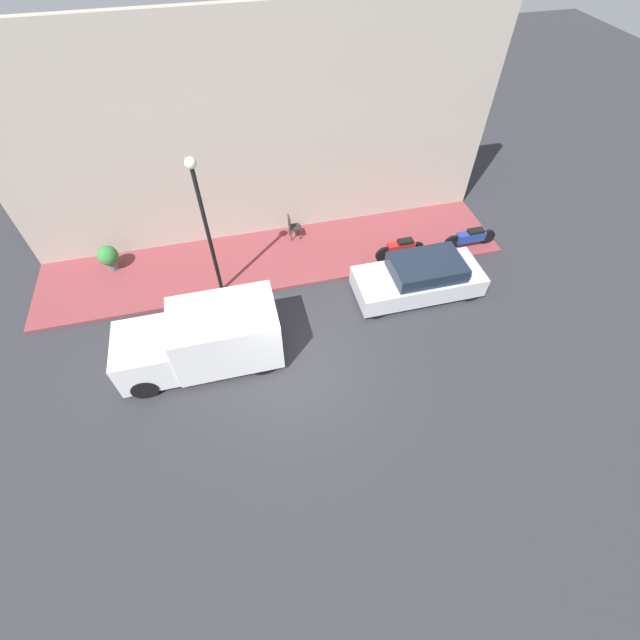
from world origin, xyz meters
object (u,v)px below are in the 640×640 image
object	(u,v)px
cafe_chair	(292,226)
parked_car	(420,278)
streetlamp	(203,215)
potted_plant	(108,257)
motorcycle_blue	(471,237)
delivery_van	(202,340)
motorcycle_red	(401,249)

from	to	relation	value
cafe_chair	parked_car	bearing A→B (deg)	-136.49
streetlamp	potted_plant	distance (m)	4.83
potted_plant	streetlamp	bearing A→B (deg)	-118.59
parked_car	potted_plant	xyz separation A→B (m)	(3.54, 10.04, -0.00)
motorcycle_blue	potted_plant	distance (m)	12.89
parked_car	cafe_chair	world-z (taller)	parked_car
delivery_van	cafe_chair	xyz separation A→B (m)	(4.91, -3.54, -0.36)
parked_car	streetlamp	bearing A→B (deg)	76.34
motorcycle_blue	cafe_chair	size ratio (longest dim) A/B	2.12
motorcycle_red	potted_plant	xyz separation A→B (m)	(1.93, 10.00, 0.09)
streetlamp	cafe_chair	world-z (taller)	streetlamp
motorcycle_red	streetlamp	xyz separation A→B (m)	(-0.05, 6.38, 2.59)
streetlamp	cafe_chair	size ratio (longest dim) A/B	5.08
parked_car	cafe_chair	size ratio (longest dim) A/B	4.43
motorcycle_blue	streetlamp	distance (m)	9.51
motorcycle_blue	potted_plant	xyz separation A→B (m)	(1.85, 12.76, 0.14)
motorcycle_blue	motorcycle_red	bearing A→B (deg)	91.68
parked_car	potted_plant	size ratio (longest dim) A/B	4.49
delivery_van	motorcycle_red	xyz separation A→B (m)	(2.80, -7.04, -0.44)
parked_car	cafe_chair	bearing A→B (deg)	43.51
motorcycle_blue	cafe_chair	xyz separation A→B (m)	(2.03, 6.25, 0.13)
potted_plant	cafe_chair	bearing A→B (deg)	-88.37
motorcycle_red	streetlamp	world-z (taller)	streetlamp
streetlamp	parked_car	bearing A→B (deg)	-103.66
motorcycle_blue	cafe_chair	world-z (taller)	cafe_chair
motorcycle_red	cafe_chair	size ratio (longest dim) A/B	1.93
potted_plant	cafe_chair	world-z (taller)	cafe_chair
parked_car	motorcycle_blue	distance (m)	3.20
streetlamp	potted_plant	size ratio (longest dim) A/B	5.14
delivery_van	cafe_chair	world-z (taller)	delivery_van
potted_plant	cafe_chair	distance (m)	6.51
streetlamp	cafe_chair	xyz separation A→B (m)	(2.16, -2.88, -2.51)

